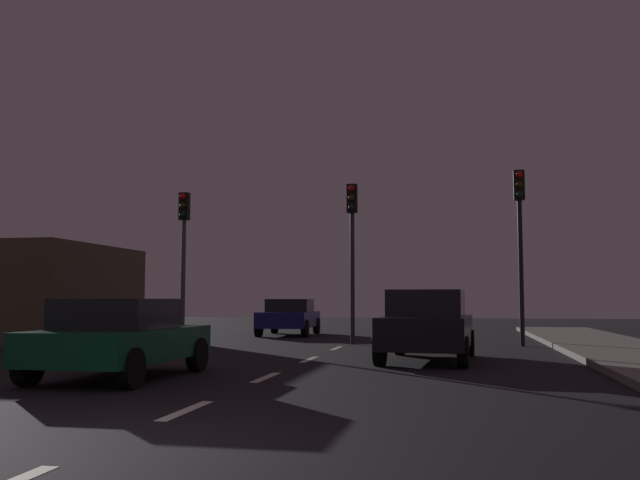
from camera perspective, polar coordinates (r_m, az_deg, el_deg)
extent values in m
plane|color=black|center=(13.35, -3.69, -10.74)|extent=(80.00, 80.00, 0.00)
cube|color=silver|center=(9.19, -10.76, -13.36)|extent=(0.16, 1.60, 0.01)
cube|color=silver|center=(12.77, -4.38, -10.99)|extent=(0.16, 1.60, 0.01)
cube|color=silver|center=(16.45, -0.87, -9.62)|extent=(0.16, 1.60, 0.01)
cube|color=silver|center=(20.18, 1.34, -8.73)|extent=(0.16, 1.60, 0.01)
cylinder|color=#4C4C51|center=(23.40, -10.97, -2.14)|extent=(0.14, 0.14, 4.87)
cube|color=black|center=(23.58, -10.90, 2.68)|extent=(0.32, 0.24, 0.90)
sphere|color=red|center=(23.47, -11.03, 3.46)|extent=(0.20, 0.20, 0.20)
sphere|color=#3F2D0C|center=(23.43, -11.04, 2.73)|extent=(0.20, 0.20, 0.20)
sphere|color=#0C3319|center=(23.39, -11.05, 2.00)|extent=(0.20, 0.20, 0.20)
cylinder|color=#2D2D30|center=(21.96, 2.63, -1.91)|extent=(0.14, 0.14, 4.98)
cube|color=black|center=(22.16, 2.61, 3.37)|extent=(0.32, 0.24, 0.90)
sphere|color=red|center=(22.05, 2.55, 4.20)|extent=(0.20, 0.20, 0.20)
sphere|color=#3F2D0C|center=(22.00, 2.55, 3.43)|extent=(0.20, 0.20, 0.20)
sphere|color=#0C3319|center=(21.96, 2.55, 2.65)|extent=(0.20, 0.20, 0.20)
cylinder|color=black|center=(21.84, 15.90, -1.36)|extent=(0.14, 0.14, 5.25)
cube|color=black|center=(22.07, 15.77, 4.28)|extent=(0.32, 0.24, 0.90)
sphere|color=red|center=(21.96, 15.79, 5.12)|extent=(0.20, 0.20, 0.20)
sphere|color=#3F2D0C|center=(21.91, 15.80, 4.35)|extent=(0.20, 0.20, 0.20)
sphere|color=#0C3319|center=(21.86, 15.82, 3.57)|extent=(0.20, 0.20, 0.20)
cube|color=black|center=(16.26, 8.72, -7.29)|extent=(2.07, 4.24, 0.69)
cube|color=black|center=(16.04, 8.61, -5.05)|extent=(1.71, 1.95, 0.59)
cylinder|color=black|center=(17.88, 6.48, -8.19)|extent=(0.26, 0.65, 0.64)
cylinder|color=black|center=(17.73, 11.98, -8.14)|extent=(0.26, 0.65, 0.64)
cylinder|color=black|center=(14.89, 4.86, -8.89)|extent=(0.26, 0.65, 0.64)
cylinder|color=black|center=(14.71, 11.48, -8.86)|extent=(0.26, 0.65, 0.64)
cube|color=#0F4C2D|center=(13.03, -15.79, -8.09)|extent=(1.95, 3.88, 0.55)
cube|color=black|center=(12.84, -16.14, -5.74)|extent=(1.69, 1.76, 0.52)
cylinder|color=black|center=(14.68, -16.42, -8.77)|extent=(0.23, 0.64, 0.64)
cylinder|color=black|center=(13.93, -9.89, -9.11)|extent=(0.23, 0.64, 0.64)
cylinder|color=black|center=(12.32, -22.54, -9.40)|extent=(0.23, 0.64, 0.64)
cylinder|color=black|center=(11.42, -15.04, -9.98)|extent=(0.23, 0.64, 0.64)
cube|color=navy|center=(27.43, -2.52, -6.41)|extent=(2.00, 3.96, 0.59)
cube|color=black|center=(27.61, -2.44, -5.29)|extent=(1.70, 1.81, 0.49)
cylinder|color=black|center=(25.91, -1.22, -7.16)|extent=(0.25, 0.65, 0.64)
cylinder|color=black|center=(26.26, -4.97, -7.11)|extent=(0.25, 0.65, 0.64)
cylinder|color=black|center=(28.66, -0.28, -6.93)|extent=(0.25, 0.65, 0.64)
cylinder|color=black|center=(28.97, -3.68, -6.90)|extent=(0.25, 0.65, 0.64)
cube|color=brown|center=(25.62, -22.45, -4.01)|extent=(5.43, 6.24, 3.16)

